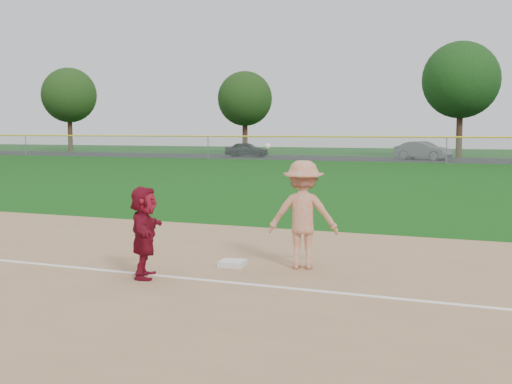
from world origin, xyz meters
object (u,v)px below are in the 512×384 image
at_px(car_left, 247,149).
at_px(car_mid, 423,151).
at_px(base_runner, 144,232).
at_px(first_base, 232,263).

height_order(car_left, car_mid, car_mid).
distance_m(car_left, car_mid, 16.21).
height_order(base_runner, car_mid, base_runner).
distance_m(first_base, car_mid, 45.25).
relative_size(first_base, base_runner, 0.29).
xyz_separation_m(base_runner, car_left, (-17.61, 46.53, -0.10)).
bearing_deg(first_base, car_left, 112.43).
height_order(first_base, car_mid, car_mid).
bearing_deg(base_runner, first_base, -59.54).
distance_m(first_base, car_left, 48.82).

